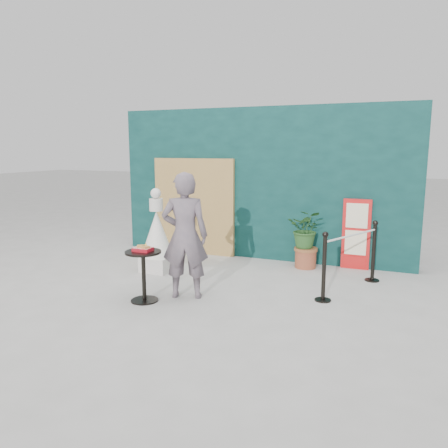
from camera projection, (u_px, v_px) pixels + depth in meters
ground at (192, 308)px, 6.12m from camera, size 60.00×60.00×0.00m
back_wall at (261, 184)px, 8.73m from camera, size 6.00×0.30×3.00m
bamboo_fence at (194, 206)px, 9.15m from camera, size 1.80×0.08×2.00m
woman at (185, 236)px, 6.42m from camera, size 0.80×0.66×1.88m
menu_board at (356, 234)px, 7.99m from camera, size 0.50×0.07×1.30m
statue at (157, 238)px, 7.85m from camera, size 0.59×0.59×1.51m
cafe_table at (144, 268)px, 6.31m from camera, size 0.52×0.52×0.75m
food_basket at (143, 249)px, 6.26m from camera, size 0.26×0.19×0.11m
planter at (306, 234)px, 8.07m from camera, size 0.64×0.56×1.10m
stanchion_barrier at (351, 260)px, 6.80m from camera, size 0.84×1.54×1.03m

